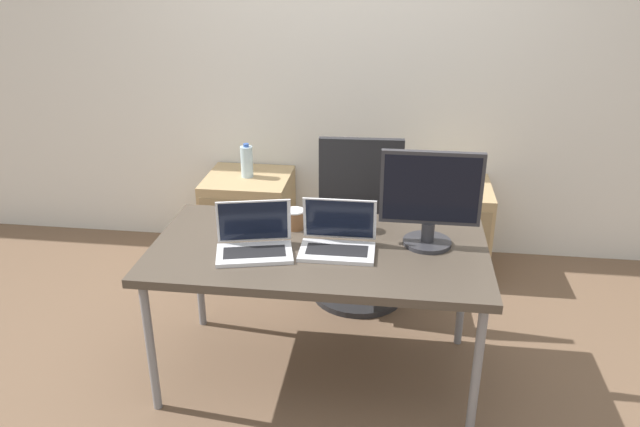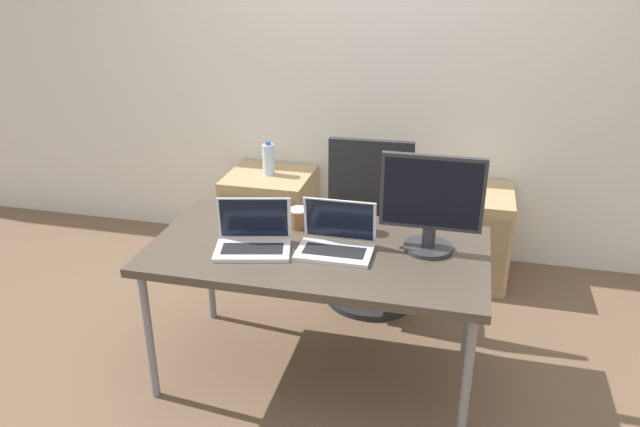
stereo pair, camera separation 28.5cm
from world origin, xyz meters
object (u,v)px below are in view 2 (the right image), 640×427
object	(u,v)px
laptop_left	(253,239)
monitor	(431,204)
cabinet_left	(270,214)
water_bottle	(268,159)
coffee_cup_brown	(299,218)
cabinet_right	(465,234)
office_chair	(372,243)
coffee_cup_white	(363,223)
laptop_right	(336,241)

from	to	relation	value
laptop_left	monitor	distance (m)	0.82
cabinet_left	water_bottle	world-z (taller)	water_bottle
monitor	coffee_cup_brown	bearing A→B (deg)	171.71
cabinet_right	laptop_left	size ratio (longest dim) A/B	1.54
office_chair	coffee_cup_white	xyz separation A→B (m)	(0.03, -0.51, 0.35)
laptop_right	coffee_cup_brown	world-z (taller)	laptop_right
laptop_right	office_chair	bearing A→B (deg)	85.75
office_chair	coffee_cup_brown	distance (m)	0.70
coffee_cup_brown	coffee_cup_white	bearing A→B (deg)	4.41
water_bottle	laptop_right	size ratio (longest dim) A/B	0.66
water_bottle	office_chair	bearing A→B (deg)	-32.49
laptop_right	coffee_cup_white	world-z (taller)	laptop_right
office_chair	cabinet_left	size ratio (longest dim) A/B	1.85
cabinet_left	laptop_left	size ratio (longest dim) A/B	1.54
laptop_right	cabinet_left	bearing A→B (deg)	120.51
water_bottle	laptop_left	size ratio (longest dim) A/B	0.59
office_chair	water_bottle	world-z (taller)	office_chair
office_chair	monitor	distance (m)	0.89
coffee_cup_brown	laptop_right	bearing A→B (deg)	-41.32
laptop_left	coffee_cup_brown	distance (m)	0.31
water_bottle	laptop_left	xyz separation A→B (m)	(0.35, -1.30, 0.07)
monitor	coffee_cup_brown	distance (m)	0.67
laptop_left	laptop_right	world-z (taller)	same
coffee_cup_white	coffee_cup_brown	bearing A→B (deg)	-175.59
office_chair	laptop_left	size ratio (longest dim) A/B	2.84
office_chair	laptop_right	distance (m)	0.82
monitor	coffee_cup_white	bearing A→B (deg)	160.12
office_chair	laptop_left	distance (m)	0.98
cabinet_right	laptop_right	size ratio (longest dim) A/B	1.72
coffee_cup_white	coffee_cup_brown	world-z (taller)	coffee_cup_brown
coffee_cup_brown	office_chair	bearing A→B (deg)	61.74
monitor	coffee_cup_white	distance (m)	0.39
cabinet_right	water_bottle	xyz separation A→B (m)	(-1.30, 0.00, 0.40)
laptop_left	coffee_cup_white	bearing A→B (deg)	33.15
office_chair	laptop_left	xyz separation A→B (m)	(-0.43, -0.80, 0.35)
laptop_right	water_bottle	bearing A→B (deg)	120.47
water_bottle	coffee_cup_white	world-z (taller)	water_bottle
water_bottle	laptop_right	bearing A→B (deg)	-59.53
laptop_right	coffee_cup_brown	size ratio (longest dim) A/B	3.45
laptop_left	water_bottle	bearing A→B (deg)	105.15
monitor	water_bottle	bearing A→B (deg)	135.25
laptop_left	coffee_cup_white	distance (m)	0.54
coffee_cup_brown	monitor	bearing A→B (deg)	-8.29
laptop_left	cabinet_right	bearing A→B (deg)	53.82
laptop_right	monitor	world-z (taller)	monitor
cabinet_left	water_bottle	xyz separation A→B (m)	(-0.00, 0.00, 0.40)
office_chair	cabinet_left	xyz separation A→B (m)	(-0.78, 0.49, -0.11)
water_bottle	coffee_cup_brown	distance (m)	1.14
cabinet_right	water_bottle	bearing A→B (deg)	179.90
laptop_left	monitor	bearing A→B (deg)	13.02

